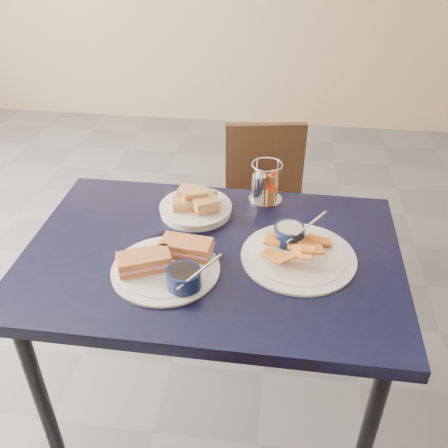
# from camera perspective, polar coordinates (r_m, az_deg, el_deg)

# --- Properties ---
(ground) EXTENTS (6.00, 6.00, 0.00)m
(ground) POSITION_cam_1_polar(r_m,az_deg,el_deg) (2.09, 4.52, -16.60)
(ground) COLOR #55555A
(ground) RESTS_ON ground
(dining_table) EXTENTS (1.08, 0.72, 0.75)m
(dining_table) POSITION_cam_1_polar(r_m,az_deg,el_deg) (1.48, -1.36, -5.48)
(dining_table) COLOR black
(dining_table) RESTS_ON ground
(chair_far) EXTENTS (0.41, 0.40, 0.76)m
(chair_far) POSITION_cam_1_polar(r_m,az_deg,el_deg) (2.28, 5.02, 3.01)
(chair_far) COLOR black
(chair_far) RESTS_ON ground
(sandwich_plate) EXTENTS (0.31, 0.30, 0.12)m
(sandwich_plate) POSITION_cam_1_polar(r_m,az_deg,el_deg) (1.35, -6.32, -4.55)
(sandwich_plate) COLOR white
(sandwich_plate) RESTS_ON dining_table
(plantain_plate) EXTENTS (0.32, 0.32, 0.12)m
(plantain_plate) POSITION_cam_1_polar(r_m,az_deg,el_deg) (1.42, 8.18, -2.89)
(plantain_plate) COLOR white
(plantain_plate) RESTS_ON dining_table
(bread_basket) EXTENTS (0.23, 0.23, 0.08)m
(bread_basket) POSITION_cam_1_polar(r_m,az_deg,el_deg) (1.58, -3.23, 2.17)
(bread_basket) COLOR white
(bread_basket) RESTS_ON dining_table
(condiment_caddy) EXTENTS (0.11, 0.11, 0.14)m
(condiment_caddy) POSITION_cam_1_polar(r_m,az_deg,el_deg) (1.64, 4.67, 4.49)
(condiment_caddy) COLOR silver
(condiment_caddy) RESTS_ON dining_table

